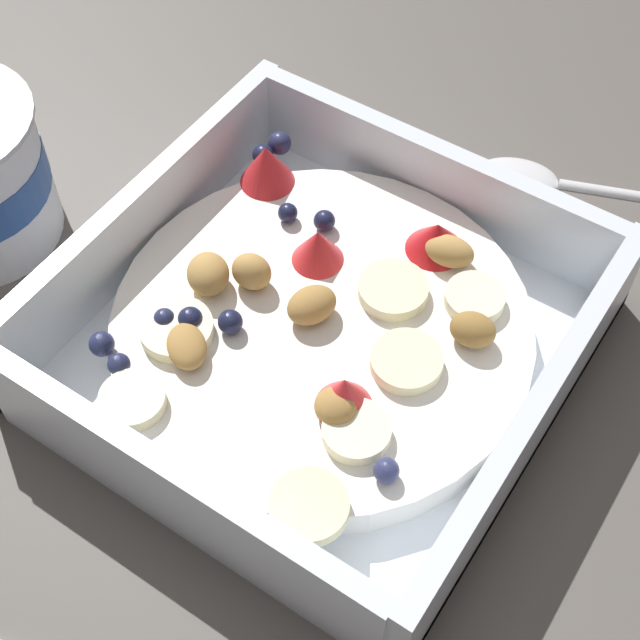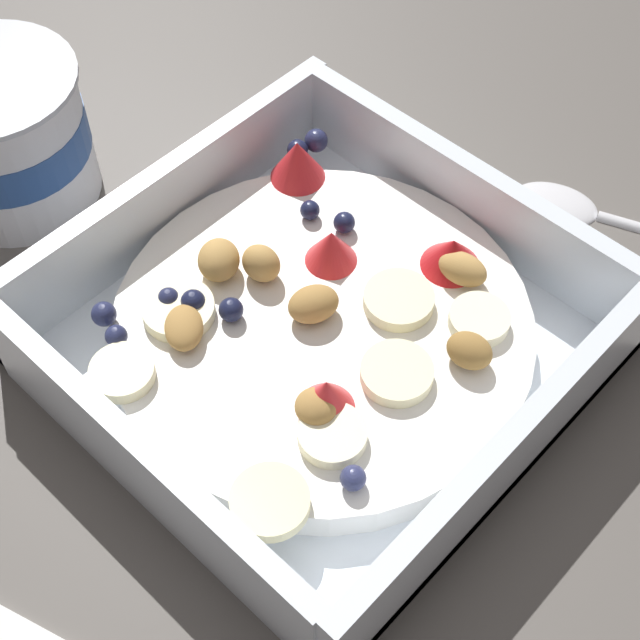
{
  "view_description": "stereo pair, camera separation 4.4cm",
  "coord_description": "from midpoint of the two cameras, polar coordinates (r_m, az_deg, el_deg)",
  "views": [
    {
      "loc": [
        -0.22,
        -0.15,
        0.39
      ],
      "look_at": [
        -0.0,
        -0.01,
        0.03
      ],
      "focal_mm": 52.92,
      "sensor_mm": 36.0,
      "label": 1
    },
    {
      "loc": [
        -0.19,
        -0.19,
        0.39
      ],
      "look_at": [
        -0.0,
        -0.01,
        0.03
      ],
      "focal_mm": 52.92,
      "sensor_mm": 36.0,
      "label": 2
    }
  ],
  "objects": [
    {
      "name": "ground_plane",
      "position": [
        0.47,
        2.31,
        -1.86
      ],
      "size": [
        2.4,
        2.4,
        0.0
      ],
      "primitive_type": "plane",
      "color": "#56514C"
    },
    {
      "name": "fruit_bowl",
      "position": [
        0.45,
        2.8,
        -0.91
      ],
      "size": [
        0.23,
        0.23,
        0.06
      ],
      "color": "white",
      "rests_on": "ground"
    },
    {
      "name": "spoon",
      "position": [
        0.55,
        19.03,
        6.0
      ],
      "size": [
        0.08,
        0.17,
        0.01
      ],
      "color": "silver",
      "rests_on": "ground"
    },
    {
      "name": "yogurt_cup",
      "position": [
        0.53,
        -16.31,
        10.51
      ],
      "size": [
        0.09,
        0.09,
        0.08
      ],
      "color": "white",
      "rests_on": "ground"
    }
  ]
}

